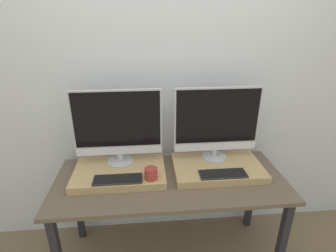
% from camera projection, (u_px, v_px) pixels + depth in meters
% --- Properties ---
extents(wall_back, '(8.00, 0.04, 2.60)m').
position_uv_depth(wall_back, '(165.00, 89.00, 2.04)').
color(wall_back, silver).
rests_on(wall_back, ground_plane).
extents(workbench, '(1.64, 0.68, 0.75)m').
position_uv_depth(workbench, '(170.00, 188.00, 1.91)').
color(workbench, brown).
rests_on(workbench, ground_plane).
extents(wooden_riser_left, '(0.65, 0.42, 0.05)m').
position_uv_depth(wooden_riser_left, '(120.00, 172.00, 1.90)').
color(wooden_riser_left, tan).
rests_on(wooden_riser_left, workbench).
extents(monitor_left, '(0.63, 0.19, 0.56)m').
position_uv_depth(monitor_left, '(118.00, 126.00, 1.86)').
color(monitor_left, '#B2B2B7').
rests_on(monitor_left, wooden_riser_left).
extents(keyboard_left, '(0.33, 0.12, 0.01)m').
position_uv_depth(keyboard_left, '(118.00, 179.00, 1.76)').
color(keyboard_left, '#2D2D2D').
rests_on(keyboard_left, wooden_riser_left).
extents(mug, '(0.09, 0.09, 0.08)m').
position_uv_depth(mug, '(151.00, 174.00, 1.76)').
color(mug, '#9E332D').
rests_on(mug, wooden_riser_left).
extents(wooden_riser_right, '(0.65, 0.42, 0.05)m').
position_uv_depth(wooden_riser_right, '(217.00, 167.00, 1.96)').
color(wooden_riser_right, tan).
rests_on(wooden_riser_right, workbench).
extents(monitor_right, '(0.63, 0.19, 0.56)m').
position_uv_depth(monitor_right, '(217.00, 122.00, 1.93)').
color(monitor_right, '#B2B2B7').
rests_on(monitor_right, wooden_riser_right).
extents(keyboard_right, '(0.33, 0.12, 0.01)m').
position_uv_depth(keyboard_right, '(223.00, 174.00, 1.82)').
color(keyboard_right, '#2D2D2D').
rests_on(keyboard_right, wooden_riser_right).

